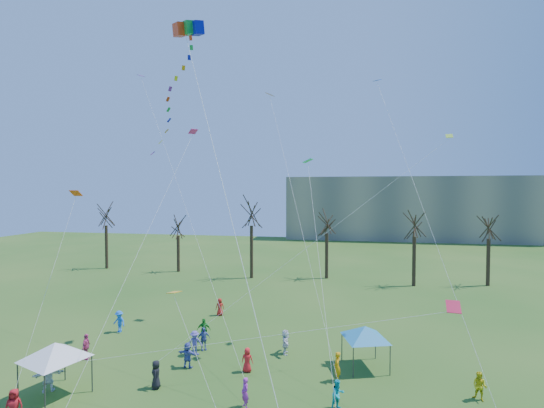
% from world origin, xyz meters
% --- Properties ---
extents(distant_building, '(60.00, 14.00, 15.00)m').
position_xyz_m(distant_building, '(22.00, 82.00, 7.50)').
color(distant_building, gray).
rests_on(distant_building, ground).
extents(bare_tree_row, '(69.89, 8.15, 10.98)m').
position_xyz_m(bare_tree_row, '(2.00, 35.56, 6.99)').
color(bare_tree_row, black).
rests_on(bare_tree_row, ground).
extents(big_box_kite, '(4.85, 5.40, 22.07)m').
position_xyz_m(big_box_kite, '(-4.06, 5.71, 16.99)').
color(big_box_kite, red).
rests_on(big_box_kite, ground).
extents(canopy_tent_white, '(3.89, 3.89, 3.09)m').
position_xyz_m(canopy_tent_white, '(-10.88, 4.10, 2.62)').
color(canopy_tent_white, '#3F3F44').
rests_on(canopy_tent_white, ground).
extents(canopy_tent_blue, '(3.54, 3.54, 2.78)m').
position_xyz_m(canopy_tent_blue, '(6.62, 10.86, 2.35)').
color(canopy_tent_blue, '#3F3F44').
rests_on(canopy_tent_blue, ground).
extents(festival_crowd, '(27.36, 20.09, 1.80)m').
position_xyz_m(festival_crowd, '(-2.16, 7.44, 0.85)').
color(festival_crowd, '#B4161E').
rests_on(festival_crowd, ground).
extents(small_kites_aloft, '(25.96, 20.06, 32.48)m').
position_xyz_m(small_kites_aloft, '(-0.78, 11.17, 13.19)').
color(small_kites_aloft, '#E8440C').
rests_on(small_kites_aloft, ground).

